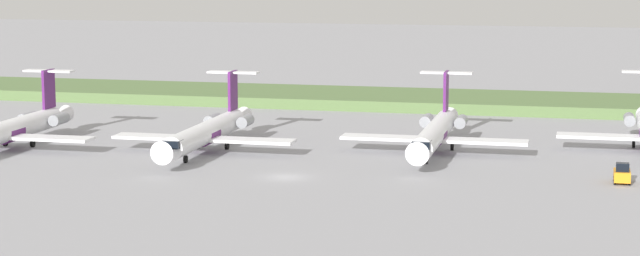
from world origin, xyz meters
TOP-DOWN VIEW (x-y plane):
  - ground_plane at (0.00, 30.00)m, footprint 500.00×500.00m
  - grass_berm at (0.00, 62.96)m, footprint 320.00×20.00m
  - regional_jet_second at (-38.22, 9.73)m, footprint 22.81×31.00m
  - regional_jet_third at (-13.65, 13.66)m, footprint 22.81×31.00m
  - regional_jet_fourth at (13.90, 19.56)m, footprint 22.81×31.00m
  - baggage_tug at (35.75, 4.93)m, footprint 1.72×3.20m

SIDE VIEW (x-z plane):
  - ground_plane at x=0.00m, z-range 0.00..0.00m
  - grass_berm at x=0.00m, z-range 0.00..1.70m
  - baggage_tug at x=35.75m, z-range -0.15..2.15m
  - regional_jet_second at x=-38.22m, z-range -1.96..7.04m
  - regional_jet_third at x=-13.65m, z-range -1.96..7.04m
  - regional_jet_fourth at x=13.90m, z-range -1.96..7.04m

